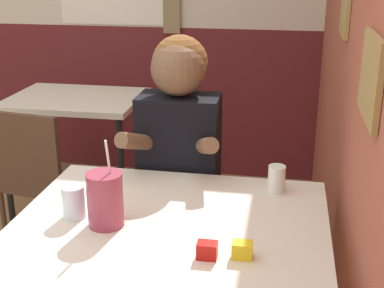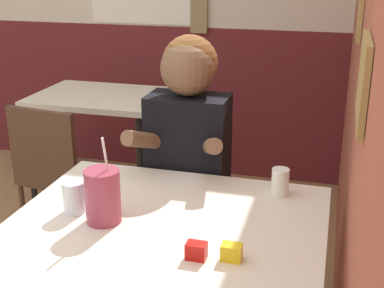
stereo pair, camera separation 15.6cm
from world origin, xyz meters
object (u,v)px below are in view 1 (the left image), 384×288
object	(u,v)px
background_table	(76,111)
main_table	(167,246)
person_seated	(179,171)
cocktail_pitcher	(105,199)
chair_near_window	(40,174)

from	to	relation	value
background_table	main_table	bearing A→B (deg)	-58.90
person_seated	cocktail_pitcher	world-z (taller)	person_seated
chair_near_window	cocktail_pitcher	bearing A→B (deg)	-43.91
cocktail_pitcher	main_table	bearing A→B (deg)	1.49
main_table	chair_near_window	xyz separation A→B (m)	(-0.89, 0.90, -0.18)
background_table	cocktail_pitcher	size ratio (longest dim) A/B	2.70
background_table	person_seated	distance (m)	1.29
chair_near_window	person_seated	xyz separation A→B (m)	(0.81, -0.30, 0.20)
main_table	background_table	distance (m)	1.82
main_table	chair_near_window	world-z (taller)	chair_near_window
chair_near_window	cocktail_pitcher	size ratio (longest dim) A/B	2.86
person_seated	cocktail_pitcher	bearing A→B (deg)	-101.34
background_table	chair_near_window	size ratio (longest dim) A/B	0.94
cocktail_pitcher	background_table	bearing A→B (deg)	115.30
main_table	background_table	size ratio (longest dim) A/B	1.29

